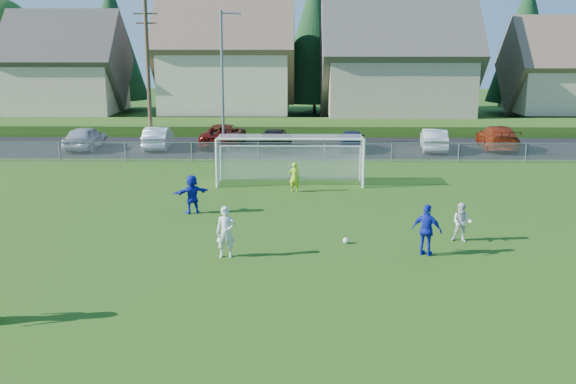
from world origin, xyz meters
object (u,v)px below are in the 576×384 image
(player_white_a, at_px, (226,232))
(car_f, at_px, (434,140))
(car_d, at_px, (275,139))
(car_a, at_px, (85,138))
(car_b, at_px, (158,138))
(soccer_goal, at_px, (290,152))
(player_white_b, at_px, (462,222))
(player_blue_b, at_px, (192,194))
(car_e, at_px, (352,139))
(car_g, at_px, (498,137))
(car_c, at_px, (223,135))
(player_blue_a, at_px, (427,230))
(goalkeeper, at_px, (295,177))
(soccer_ball, at_px, (346,241))

(player_white_a, height_order, car_f, player_white_a)
(player_white_a, height_order, car_d, player_white_a)
(car_a, height_order, car_f, car_a)
(car_b, xyz_separation_m, soccer_goal, (9.02, -10.84, 0.90))
(car_a, relative_size, soccer_goal, 0.61)
(player_white_b, distance_m, car_a, 28.74)
(player_white_a, bearing_deg, soccer_goal, 79.75)
(player_white_b, relative_size, car_f, 0.33)
(player_blue_b, distance_m, car_e, 18.40)
(car_g, bearing_deg, car_f, 15.63)
(player_white_b, bearing_deg, player_blue_b, 175.43)
(car_a, height_order, car_c, car_c)
(car_b, height_order, car_e, car_b)
(soccer_goal, bearing_deg, player_blue_a, -67.40)
(car_e, relative_size, soccer_goal, 0.55)
(player_white_b, distance_m, goalkeeper, 10.15)
(car_b, distance_m, soccer_goal, 14.13)
(soccer_ball, distance_m, car_c, 23.09)
(car_b, bearing_deg, player_blue_b, 102.61)
(goalkeeper, distance_m, car_e, 12.98)
(player_white_b, bearing_deg, soccer_goal, 138.68)
(soccer_ball, height_order, car_b, car_b)
(car_g, bearing_deg, car_b, 5.84)
(car_d, height_order, car_f, car_f)
(car_c, relative_size, car_e, 1.38)
(player_white_b, xyz_separation_m, car_d, (-7.53, 20.48, -0.03))
(car_g, relative_size, soccer_goal, 0.73)
(car_b, distance_m, car_f, 18.38)
(goalkeeper, xyz_separation_m, car_g, (13.53, 12.92, 0.06))
(car_b, height_order, car_f, same)
(car_e, bearing_deg, car_d, 4.65)
(soccer_ball, xyz_separation_m, car_d, (-3.27, 20.79, 0.59))
(player_blue_a, relative_size, car_g, 0.33)
(goalkeeper, bearing_deg, car_d, -74.47)
(player_blue_a, bearing_deg, car_g, -81.04)
(car_b, bearing_deg, car_e, 174.83)
(car_d, bearing_deg, soccer_ball, 103.07)
(player_white_a, relative_size, player_white_b, 1.22)
(car_e, xyz_separation_m, car_g, (9.77, 0.50, 0.09))
(soccer_ball, distance_m, car_d, 21.05)
(soccer_ball, bearing_deg, car_f, 70.64)
(player_white_b, relative_size, car_e, 0.36)
(player_blue_b, xyz_separation_m, goalkeeper, (4.35, 4.10, -0.10))
(car_a, bearing_deg, player_blue_b, 123.53)
(car_e, distance_m, car_g, 9.79)
(car_d, xyz_separation_m, car_g, (14.88, 0.50, 0.08))
(car_c, relative_size, soccer_goal, 0.76)
(player_blue_b, relative_size, soccer_goal, 0.22)
(soccer_ball, bearing_deg, car_a, 127.56)
(car_f, distance_m, soccer_goal, 13.86)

